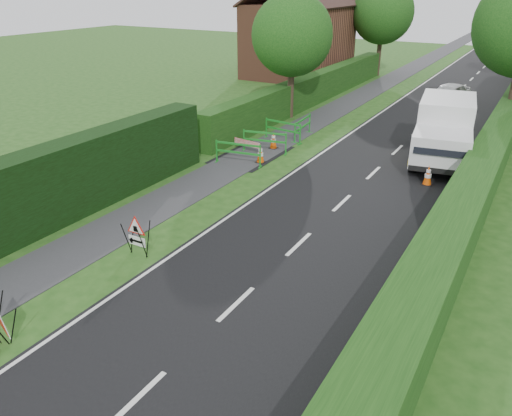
% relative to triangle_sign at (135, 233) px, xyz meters
% --- Properties ---
extents(ground, '(120.00, 120.00, 0.00)m').
position_rel_triangle_sign_xyz_m(ground, '(1.22, -1.59, -0.73)').
color(ground, '#1E4714').
rests_on(ground, ground).
extents(road_surface, '(6.00, 90.00, 0.02)m').
position_rel_triangle_sign_xyz_m(road_surface, '(3.72, 33.41, -0.73)').
color(road_surface, black).
rests_on(road_surface, ground).
extents(footpath, '(2.00, 90.00, 0.02)m').
position_rel_triangle_sign_xyz_m(footpath, '(-1.78, 33.41, -0.73)').
color(footpath, '#2D2D30').
rests_on(footpath, ground).
extents(hedge_west_near, '(1.10, 18.00, 2.50)m').
position_rel_triangle_sign_xyz_m(hedge_west_near, '(-3.78, -1.59, -0.73)').
color(hedge_west_near, black).
rests_on(hedge_west_near, ground).
extents(hedge_west_far, '(1.00, 24.00, 1.80)m').
position_rel_triangle_sign_xyz_m(hedge_west_far, '(-3.78, 20.41, -0.73)').
color(hedge_west_far, '#14380F').
rests_on(hedge_west_far, ground).
extents(hedge_east, '(1.20, 50.00, 1.50)m').
position_rel_triangle_sign_xyz_m(hedge_east, '(7.72, 14.41, -0.73)').
color(hedge_east, '#14380F').
rests_on(hedge_east, ground).
extents(house_west, '(7.50, 7.40, 7.88)m').
position_rel_triangle_sign_xyz_m(house_west, '(-8.78, 28.41, 2.16)').
color(house_west, brown).
rests_on(house_west, ground).
extents(tree_nw, '(4.40, 4.40, 6.70)m').
position_rel_triangle_sign_xyz_m(tree_nw, '(-3.38, 16.41, 3.75)').
color(tree_nw, '#2D2116').
rests_on(tree_nw, ground).
extents(tree_fw, '(4.80, 4.80, 7.24)m').
position_rel_triangle_sign_xyz_m(tree_fw, '(-3.38, 32.41, 4.10)').
color(tree_fw, '#2D2116').
rests_on(tree_fw, ground).
extents(triangle_sign, '(0.74, 0.74, 1.05)m').
position_rel_triangle_sign_xyz_m(triangle_sign, '(0.00, 0.00, 0.00)').
color(triangle_sign, black).
rests_on(triangle_sign, ground).
extents(works_van, '(3.04, 5.92, 2.58)m').
position_rel_triangle_sign_xyz_m(works_van, '(5.69, 13.00, 0.63)').
color(works_van, silver).
rests_on(works_van, ground).
extents(traffic_cone_0, '(0.38, 0.38, 0.79)m').
position_rel_triangle_sign_xyz_m(traffic_cone_0, '(5.90, 9.72, -0.34)').
color(traffic_cone_0, black).
rests_on(traffic_cone_0, ground).
extents(traffic_cone_1, '(0.38, 0.38, 0.79)m').
position_rel_triangle_sign_xyz_m(traffic_cone_1, '(6.32, 12.28, -0.34)').
color(traffic_cone_1, black).
rests_on(traffic_cone_1, ground).
extents(traffic_cone_2, '(0.38, 0.38, 0.79)m').
position_rel_triangle_sign_xyz_m(traffic_cone_2, '(6.69, 13.51, -0.34)').
color(traffic_cone_2, black).
rests_on(traffic_cone_2, ground).
extents(traffic_cone_3, '(0.38, 0.38, 0.79)m').
position_rel_triangle_sign_xyz_m(traffic_cone_3, '(-0.93, 8.71, -0.34)').
color(traffic_cone_3, black).
rests_on(traffic_cone_3, ground).
extents(traffic_cone_4, '(0.38, 0.38, 0.79)m').
position_rel_triangle_sign_xyz_m(traffic_cone_4, '(-1.39, 10.74, -0.34)').
color(traffic_cone_4, black).
rests_on(traffic_cone_4, ground).
extents(ped_barrier_0, '(2.09, 0.68, 1.00)m').
position_rel_triangle_sign_xyz_m(ped_barrier_0, '(-1.61, 7.99, -0.10)').
color(ped_barrier_0, '#177F20').
rests_on(ped_barrier_0, ground).
extents(ped_barrier_1, '(2.09, 0.78, 1.00)m').
position_rel_triangle_sign_xyz_m(ped_barrier_1, '(-1.47, 10.05, -0.10)').
color(ped_barrier_1, '#177F20').
rests_on(ped_barrier_1, ground).
extents(ped_barrier_2, '(2.09, 0.61, 1.00)m').
position_rel_triangle_sign_xyz_m(ped_barrier_2, '(-1.58, 12.05, -0.10)').
color(ped_barrier_2, '#177F20').
rests_on(ped_barrier_2, ground).
extents(ped_barrier_3, '(0.49, 2.08, 1.00)m').
position_rel_triangle_sign_xyz_m(ped_barrier_3, '(-0.98, 13.03, -0.10)').
color(ped_barrier_3, '#177F20').
rests_on(ped_barrier_3, ground).
extents(redwhite_plank, '(1.49, 0.28, 0.25)m').
position_rel_triangle_sign_xyz_m(redwhite_plank, '(-2.14, 9.62, -0.73)').
color(redwhite_plank, red).
rests_on(redwhite_plank, ground).
extents(hatchback_car, '(2.50, 4.31, 1.38)m').
position_rel_triangle_sign_xyz_m(hatchback_car, '(3.86, 23.89, -0.04)').
color(hatchback_car, white).
rests_on(hatchback_car, ground).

